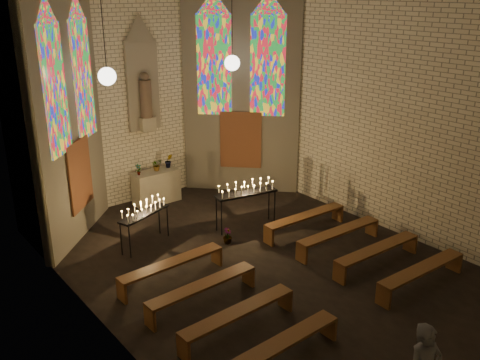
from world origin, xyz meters
The scene contains 17 objects.
floor centered at (0.00, 0.00, 0.00)m, with size 12.00×12.00×0.00m, color black.
room centered at (0.00, 3.37, 3.72)m, with size 8.22×12.43×7.00m.
altar centered at (0.00, 5.45, 0.50)m, with size 1.40×0.60×1.00m, color #AEA78E.
flower_vase_left centered at (-0.55, 5.47, 1.17)m, with size 0.18×0.12×0.34m, color #4C723F.
flower_vase_center centered at (0.08, 5.49, 1.18)m, with size 0.32×0.28×0.36m, color #4C723F.
flower_vase_right centered at (0.52, 5.52, 1.21)m, with size 0.24×0.19×0.43m, color #4C723F.
aisle_flower_pot centered at (0.03, 1.89, 0.20)m, with size 0.23×0.23×0.41m, color #4C723F.
votive_stand_left centered at (-1.68, 3.09, 0.96)m, with size 1.55×0.84×1.12m.
votive_stand_right centered at (1.02, 2.36, 1.09)m, with size 1.78×0.74×1.27m.
pew_left_0 centered at (-2.08, 1.15, 0.40)m, with size 2.59×0.44×0.49m.
pew_right_0 centered at (2.08, 1.15, 0.40)m, with size 2.59×0.44×0.49m.
pew_left_1 centered at (-2.08, -0.05, 0.40)m, with size 2.59×0.44×0.49m.
pew_right_1 centered at (2.08, -0.05, 0.40)m, with size 2.59×0.44×0.49m.
pew_left_2 centered at (-2.08, -1.25, 0.40)m, with size 2.59×0.44×0.49m.
pew_right_2 centered at (2.08, -1.25, 0.40)m, with size 2.59×0.44×0.49m.
pew_left_3 centered at (-2.08, -2.45, 0.40)m, with size 2.59×0.44×0.49m.
pew_right_3 centered at (2.08, -2.45, 0.40)m, with size 2.59×0.44×0.49m.
Camera 1 is at (-7.39, -8.06, 6.27)m, focal length 40.00 mm.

